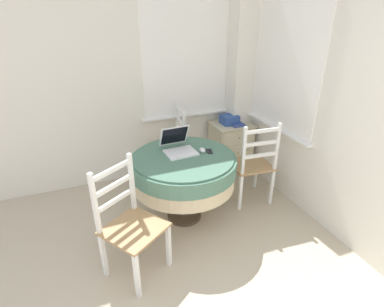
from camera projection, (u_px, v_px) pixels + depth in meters
corner_room_shell at (231, 98)px, 2.73m from camera, size 4.22×5.00×2.55m
round_dining_table at (184, 169)px, 2.97m from camera, size 1.04×1.04×0.72m
laptop at (178, 146)px, 2.99m from camera, size 0.32×0.36×0.24m
computer_mouse at (202, 150)px, 2.98m from camera, size 0.06×0.09×0.04m
cell_phone at (209, 151)px, 2.99m from camera, size 0.08×0.12×0.01m
dining_chair_near_back_window at (170, 147)px, 3.74m from camera, size 0.47×0.48×0.98m
dining_chair_near_right_window at (252, 165)px, 3.30m from camera, size 0.47×0.46×0.98m
dining_chair_camera_near at (130, 224)px, 2.39m from camera, size 0.60×0.59×0.98m
corner_cabinet at (230, 146)px, 4.08m from camera, size 0.52×0.45×0.65m
storage_box at (229, 119)px, 3.91m from camera, size 0.21×0.19×0.12m
book_on_cabinet at (237, 124)px, 3.89m from camera, size 0.17×0.20×0.02m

